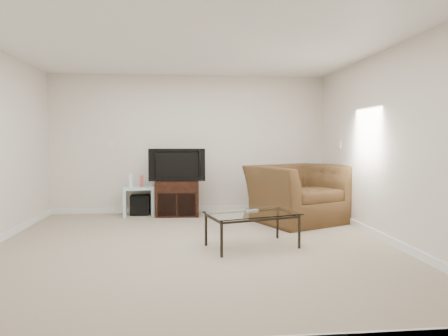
{
  "coord_description": "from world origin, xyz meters",
  "views": [
    {
      "loc": [
        -0.1,
        -4.86,
        1.33
      ],
      "look_at": [
        0.5,
        1.2,
        0.9
      ],
      "focal_mm": 32.0,
      "sensor_mm": 36.0,
      "label": 1
    }
  ],
  "objects": [
    {
      "name": "floor",
      "position": [
        0.0,
        0.0,
        0.0
      ],
      "size": [
        5.0,
        5.0,
        0.0
      ],
      "primitive_type": "plane",
      "color": "tan",
      "rests_on": "ground"
    },
    {
      "name": "ceiling",
      "position": [
        0.0,
        0.0,
        2.5
      ],
      "size": [
        5.0,
        5.0,
        0.0
      ],
      "primitive_type": "plane",
      "color": "white",
      "rests_on": "ground"
    },
    {
      "name": "wall_back",
      "position": [
        0.0,
        2.5,
        1.25
      ],
      "size": [
        5.0,
        0.02,
        2.5
      ],
      "primitive_type": "cube",
      "color": "silver",
      "rests_on": "ground"
    },
    {
      "name": "wall_right",
      "position": [
        2.5,
        0.0,
        1.25
      ],
      "size": [
        0.02,
        5.0,
        2.5
      ],
      "primitive_type": "cube",
      "color": "silver",
      "rests_on": "ground"
    },
    {
      "name": "plate_back",
      "position": [
        -1.4,
        2.49,
        1.25
      ],
      "size": [
        0.12,
        0.02,
        0.12
      ],
      "primitive_type": "cube",
      "color": "white",
      "rests_on": "wall_back"
    },
    {
      "name": "plate_right_switch",
      "position": [
        2.49,
        1.6,
        1.25
      ],
      "size": [
        0.02,
        0.09,
        0.13
      ],
      "primitive_type": "cube",
      "color": "white",
      "rests_on": "wall_right"
    },
    {
      "name": "plate_right_outlet",
      "position": [
        2.49,
        1.3,
        0.3
      ],
      "size": [
        0.02,
        0.08,
        0.12
      ],
      "primitive_type": "cube",
      "color": "white",
      "rests_on": "wall_right"
    },
    {
      "name": "tv_stand",
      "position": [
        -0.23,
        2.17,
        0.31
      ],
      "size": [
        0.77,
        0.55,
        0.62
      ],
      "primitive_type": null,
      "rotation": [
        0.0,
        0.0,
        -0.05
      ],
      "color": "black",
      "rests_on": "floor"
    },
    {
      "name": "dvd_player",
      "position": [
        -0.23,
        2.13,
        0.52
      ],
      "size": [
        0.43,
        0.31,
        0.06
      ],
      "primitive_type": "cube",
      "rotation": [
        0.0,
        0.0,
        -0.05
      ],
      "color": "black",
      "rests_on": "tv_stand"
    },
    {
      "name": "television",
      "position": [
        -0.23,
        2.14,
        0.9
      ],
      "size": [
        0.92,
        0.23,
        0.56
      ],
      "primitive_type": "imported",
      "rotation": [
        0.0,
        0.0,
        -0.05
      ],
      "color": "black",
      "rests_on": "tv_stand"
    },
    {
      "name": "side_table",
      "position": [
        -0.92,
        2.28,
        0.25
      ],
      "size": [
        0.59,
        0.59,
        0.51
      ],
      "primitive_type": null,
      "rotation": [
        0.0,
        0.0,
        0.13
      ],
      "color": "silver",
      "rests_on": "floor"
    },
    {
      "name": "subwoofer",
      "position": [
        -0.89,
        2.31,
        0.18
      ],
      "size": [
        0.34,
        0.34,
        0.33
      ],
      "primitive_type": "cube",
      "rotation": [
        0.0,
        0.0,
        0.02
      ],
      "color": "black",
      "rests_on": "floor"
    },
    {
      "name": "game_console",
      "position": [
        -1.05,
        2.24,
        0.62
      ],
      "size": [
        0.08,
        0.17,
        0.23
      ],
      "primitive_type": "cube",
      "rotation": [
        0.0,
        0.0,
        0.13
      ],
      "color": "white",
      "rests_on": "side_table"
    },
    {
      "name": "game_case",
      "position": [
        -0.86,
        2.27,
        0.61
      ],
      "size": [
        0.06,
        0.15,
        0.2
      ],
      "primitive_type": "cube",
      "rotation": [
        0.0,
        0.0,
        0.06
      ],
      "color": "#CC4C4C",
      "rests_on": "side_table"
    },
    {
      "name": "recliner",
      "position": [
        1.74,
        1.44,
        0.62
      ],
      "size": [
        1.67,
        1.41,
        1.24
      ],
      "primitive_type": "imported",
      "rotation": [
        0.0,
        0.0,
        0.42
      ],
      "color": "brown",
      "rests_on": "floor"
    },
    {
      "name": "coffee_table",
      "position": [
        0.73,
        -0.04,
        0.21
      ],
      "size": [
        1.22,
        0.9,
        0.43
      ],
      "primitive_type": null,
      "rotation": [
        0.0,
        0.0,
        0.28
      ],
      "color": "black",
      "rests_on": "floor"
    },
    {
      "name": "remote",
      "position": [
        0.74,
        0.06,
        0.44
      ],
      "size": [
        0.17,
        0.12,
        0.02
      ],
      "primitive_type": "cube",
      "rotation": [
        0.0,
        0.0,
        0.48
      ],
      "color": "#B2B2B7",
      "rests_on": "coffee_table"
    }
  ]
}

